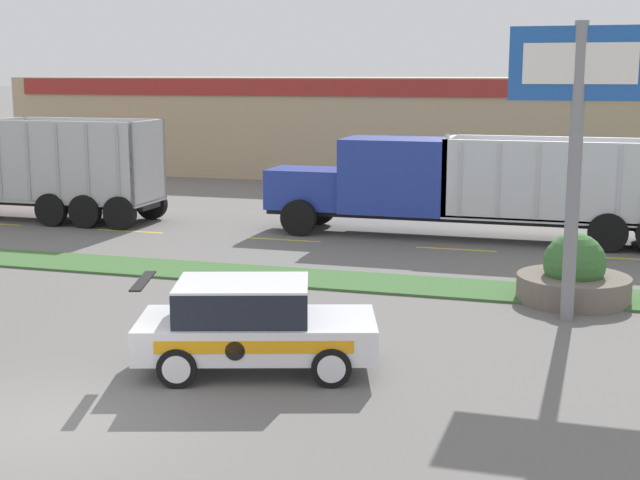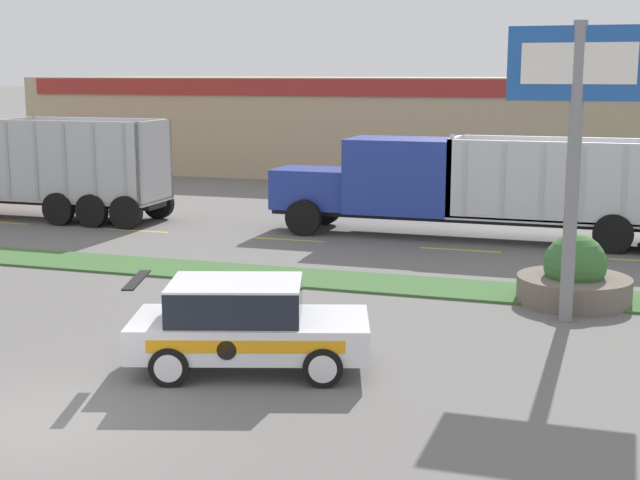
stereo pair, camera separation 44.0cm
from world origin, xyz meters
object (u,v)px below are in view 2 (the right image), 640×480
object	(u,v)px
dump_truck_lead	(5,173)
dump_truck_trail	(434,186)
stone_planter	(574,279)
store_sign_post	(576,110)
rally_car	(246,324)

from	to	relation	value
dump_truck_lead	dump_truck_trail	xyz separation A→B (m)	(15.63, 0.66, 0.05)
dump_truck_lead	dump_truck_trail	world-z (taller)	dump_truck_lead
dump_truck_trail	dump_truck_lead	bearing A→B (deg)	-177.58
dump_truck_trail	stone_planter	xyz separation A→B (m)	(4.62, -7.32, -1.09)
dump_truck_lead	store_sign_post	world-z (taller)	store_sign_post
dump_truck_lead	rally_car	world-z (taller)	dump_truck_lead
dump_truck_trail	rally_car	world-z (taller)	dump_truck_trail
stone_planter	dump_truck_lead	bearing A→B (deg)	161.80
dump_truck_trail	rally_car	size ratio (longest dim) A/B	2.83
dump_truck_trail	rally_car	bearing A→B (deg)	-92.98
rally_car	store_sign_post	world-z (taller)	store_sign_post
stone_planter	dump_truck_trail	bearing A→B (deg)	122.25
dump_truck_lead	store_sign_post	bearing A→B (deg)	-22.48
rally_car	store_sign_post	distance (m)	8.05
dump_truck_trail	stone_planter	size ratio (longest dim) A/B	4.97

